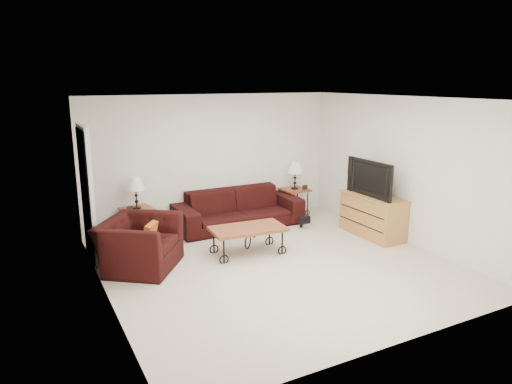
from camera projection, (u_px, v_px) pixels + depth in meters
The scene contains 20 objects.
ground at pixel (277, 265), 7.14m from camera, with size 5.00×5.00×0.00m, color beige.
wall_back at pixel (213, 160), 9.00m from camera, with size 5.00×0.02×2.50m, color silver.
wall_front at pixel (403, 234), 4.69m from camera, with size 5.00×0.02×2.50m, color silver.
wall_left at pixel (102, 206), 5.72m from camera, with size 0.02×5.00×2.50m, color silver.
wall_right at pixel (405, 170), 7.97m from camera, with size 0.02×5.00×2.50m, color silver.
ceiling at pixel (279, 99), 6.55m from camera, with size 5.00×5.00×0.00m, color white.
doorway at pixel (86, 195), 7.21m from camera, with size 0.08×0.94×2.04m, color black.
sofa at pixel (239, 209), 8.93m from camera, with size 2.44×0.95×0.71m, color black.
side_table_left at pixel (138, 224), 8.26m from camera, with size 0.51×0.51×0.56m, color brown.
side_table_right at pixel (295, 202), 9.73m from camera, with size 0.51×0.51×0.56m, color brown.
lamp_left at pixel (136, 193), 8.13m from camera, with size 0.32×0.32×0.56m, color black, non-canonical shape.
lamp_right at pixel (295, 176), 9.60m from camera, with size 0.32×0.32×0.56m, color black, non-canonical shape.
photo_frame_left at pixel (130, 209), 7.98m from camera, with size 0.11×0.01×0.09m, color black.
photo_frame_right at pixel (305, 187), 9.59m from camera, with size 0.11×0.01×0.09m, color black.
coffee_table at pixel (248, 240), 7.56m from camera, with size 1.19×0.64×0.45m, color brown.
armchair at pixel (140, 244), 6.95m from camera, with size 1.16×1.01×0.75m, color black.
throw_pillow at pixel (150, 234), 6.94m from camera, with size 0.34×0.09×0.34m, color #B23A16.
tv_stand at pixel (373, 215), 8.41m from camera, with size 0.52×1.25×0.75m, color #BE8446.
television at pixel (374, 178), 8.24m from camera, with size 1.12×0.15×0.64m, color black.
backpack at pixel (301, 217), 8.88m from camera, with size 0.34×0.26×0.45m, color black.
Camera 1 is at (-3.37, -5.77, 2.76)m, focal length 32.74 mm.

